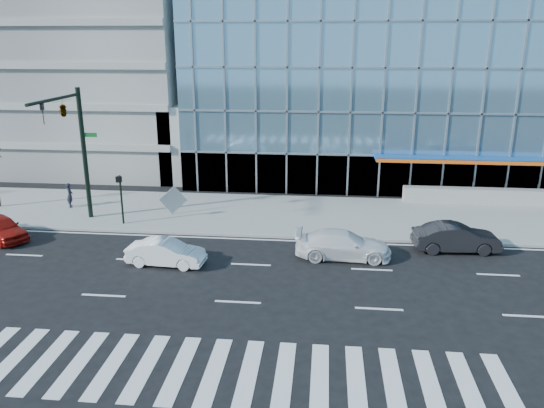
{
  "coord_description": "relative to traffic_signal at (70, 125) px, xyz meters",
  "views": [
    {
      "loc": [
        3.56,
        -24.26,
        10.79
      ],
      "look_at": [
        0.76,
        3.0,
        2.29
      ],
      "focal_mm": 35.0,
      "sensor_mm": 36.0,
      "label": 1
    }
  ],
  "objects": [
    {
      "name": "traffic_signal",
      "position": [
        0.0,
        0.0,
        0.0
      ],
      "size": [
        1.14,
        5.74,
        8.0
      ],
      "color": "black",
      "rests_on": "sidewalk"
    },
    {
      "name": "ramp_block",
      "position": [
        5.0,
        13.43,
        -3.16
      ],
      "size": [
        6.0,
        8.0,
        6.0
      ],
      "primitive_type": "cube",
      "color": "gray",
      "rests_on": "ground"
    },
    {
      "name": "pedestrian",
      "position": [
        -2.2,
        3.28,
        -5.2
      ],
      "size": [
        0.57,
        0.69,
        1.63
      ],
      "primitive_type": "imported",
      "rotation": [
        0.0,
        0.0,
        1.91
      ],
      "color": "black",
      "rests_on": "sidewalk"
    },
    {
      "name": "theatre_building",
      "position": [
        25.0,
        21.43,
        1.34
      ],
      "size": [
        42.0,
        26.0,
        15.0
      ],
      "primitive_type": "cube",
      "color": "#6F9EBA",
      "rests_on": "ground"
    },
    {
      "name": "red_sedan",
      "position": [
        -3.48,
        -2.48,
        -5.48
      ],
      "size": [
        4.21,
        3.55,
        1.36
      ],
      "primitive_type": "imported",
      "rotation": [
        0.0,
        0.0,
        0.98
      ],
      "color": "#99120B",
      "rests_on": "ground"
    },
    {
      "name": "white_sedan",
      "position": [
        6.79,
        -4.99,
        -5.52
      ],
      "size": [
        4.0,
        1.64,
        1.29
      ],
      "primitive_type": "imported",
      "rotation": [
        0.0,
        0.0,
        1.5
      ],
      "color": "white",
      "rests_on": "ground"
    },
    {
      "name": "sidewalk",
      "position": [
        11.0,
        3.43,
        -6.09
      ],
      "size": [
        120.0,
        8.0,
        0.15
      ],
      "primitive_type": "cube",
      "color": "gray",
      "rests_on": "ground"
    },
    {
      "name": "dark_sedan",
      "position": [
        21.61,
        -1.64,
        -5.42
      ],
      "size": [
        4.6,
        1.86,
        1.48
      ],
      "primitive_type": "imported",
      "rotation": [
        0.0,
        0.0,
        1.64
      ],
      "color": "black",
      "rests_on": "ground"
    },
    {
      "name": "tilted_panel",
      "position": [
        5.01,
        2.62,
        -5.11
      ],
      "size": [
        1.61,
        0.96,
        1.82
      ],
      "primitive_type": "cube",
      "rotation": [
        0.0,
        0.93,
        0.52
      ],
      "color": "#A2A2A2",
      "rests_on": "sidewalk"
    },
    {
      "name": "ped_signal_post",
      "position": [
        2.5,
        0.37,
        -4.02
      ],
      "size": [
        0.3,
        0.33,
        3.0
      ],
      "color": "black",
      "rests_on": "sidewalk"
    },
    {
      "name": "parking_garage",
      "position": [
        -9.0,
        21.43,
        3.84
      ],
      "size": [
        24.0,
        24.0,
        20.0
      ],
      "primitive_type": "cube",
      "color": "gray",
      "rests_on": "ground"
    },
    {
      "name": "ground",
      "position": [
        11.0,
        -4.57,
        -6.16
      ],
      "size": [
        160.0,
        160.0,
        0.0
      ],
      "primitive_type": "plane",
      "color": "black",
      "rests_on": "ground"
    },
    {
      "name": "white_suv",
      "position": [
        15.61,
        -3.18,
        -5.45
      ],
      "size": [
        4.92,
        2.02,
        1.43
      ],
      "primitive_type": "imported",
      "rotation": [
        0.0,
        0.0,
        1.58
      ],
      "color": "white",
      "rests_on": "ground"
    }
  ]
}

